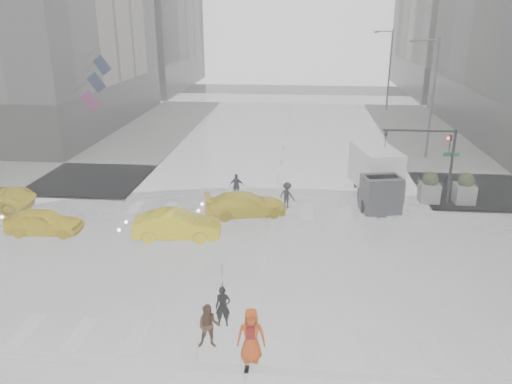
# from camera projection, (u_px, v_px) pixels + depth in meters

# --- Properties ---
(ground) EXTENTS (120.00, 120.00, 0.00)m
(ground) POSITION_uv_depth(u_px,v_px,m) (265.00, 262.00, 22.49)
(ground) COLOR black
(ground) RESTS_ON ground
(sidewalk_nw) EXTENTS (35.00, 35.00, 0.15)m
(sidewalk_nw) POSITION_uv_depth(u_px,v_px,m) (43.00, 150.00, 40.60)
(sidewalk_nw) COLOR slate
(sidewalk_nw) RESTS_ON ground
(road_markings) EXTENTS (18.00, 48.00, 0.01)m
(road_markings) POSITION_uv_depth(u_px,v_px,m) (265.00, 261.00, 22.49)
(road_markings) COLOR silver
(road_markings) RESTS_ON ground
(traffic_signal_pole) EXTENTS (4.45, 0.42, 4.50)m
(traffic_signal_pole) POSITION_uv_depth(u_px,v_px,m) (435.00, 152.00, 28.12)
(traffic_signal_pole) COLOR black
(traffic_signal_pole) RESTS_ON ground
(street_lamp_near) EXTENTS (2.15, 0.22, 9.00)m
(street_lamp_near) POSITION_uv_depth(u_px,v_px,m) (431.00, 95.00, 36.74)
(street_lamp_near) COLOR #59595B
(street_lamp_near) RESTS_ON ground
(street_lamp_far) EXTENTS (2.15, 0.22, 9.00)m
(street_lamp_far) POSITION_uv_depth(u_px,v_px,m) (389.00, 67.00, 55.50)
(street_lamp_far) COLOR #59595B
(street_lamp_far) RESTS_ON ground
(planter_west) EXTENTS (1.10, 1.10, 1.80)m
(planter_west) POSITION_uv_depth(u_px,v_px,m) (395.00, 187.00, 29.23)
(planter_west) COLOR slate
(planter_west) RESTS_ON ground
(planter_mid) EXTENTS (1.10, 1.10, 1.80)m
(planter_mid) POSITION_uv_depth(u_px,v_px,m) (429.00, 188.00, 29.05)
(planter_mid) COLOR slate
(planter_mid) RESTS_ON ground
(planter_east) EXTENTS (1.10, 1.10, 1.80)m
(planter_east) POSITION_uv_depth(u_px,v_px,m) (465.00, 189.00, 28.87)
(planter_east) COLOR slate
(planter_east) RESTS_ON ground
(flag_cluster) EXTENTS (2.87, 3.06, 4.69)m
(flag_cluster) POSITION_uv_depth(u_px,v_px,m) (93.00, 80.00, 39.27)
(flag_cluster) COLOR #59595B
(flag_cluster) RESTS_ON ground
(pedestrian_black) EXTENTS (1.08, 1.10, 2.43)m
(pedestrian_black) POSITION_uv_depth(u_px,v_px,m) (222.00, 284.00, 17.34)
(pedestrian_black) COLOR black
(pedestrian_black) RESTS_ON ground
(pedestrian_brown) EXTENTS (0.83, 0.68, 1.58)m
(pedestrian_brown) POSITION_uv_depth(u_px,v_px,m) (209.00, 326.00, 16.47)
(pedestrian_brown) COLOR #4A2C1A
(pedestrian_brown) RESTS_ON ground
(pedestrian_orange) EXTENTS (0.96, 0.67, 1.86)m
(pedestrian_orange) POSITION_uv_depth(u_px,v_px,m) (251.00, 335.00, 15.79)
(pedestrian_orange) COLOR #CD440E
(pedestrian_orange) RESTS_ON ground
(pedestrian_far_a) EXTENTS (0.94, 0.62, 1.54)m
(pedestrian_far_a) POSITION_uv_depth(u_px,v_px,m) (237.00, 186.00, 30.02)
(pedestrian_far_a) COLOR black
(pedestrian_far_a) RESTS_ON ground
(pedestrian_far_b) EXTENTS (1.13, 0.97, 1.53)m
(pedestrian_far_b) POSITION_uv_depth(u_px,v_px,m) (287.00, 195.00, 28.54)
(pedestrian_far_b) COLOR black
(pedestrian_far_b) RESTS_ON ground
(taxi_front) EXTENTS (3.86, 1.68, 1.30)m
(taxi_front) POSITION_uv_depth(u_px,v_px,m) (44.00, 222.00, 25.15)
(taxi_front) COLOR yellow
(taxi_front) RESTS_ON ground
(taxi_mid) EXTENTS (4.38, 1.84, 1.41)m
(taxi_mid) POSITION_uv_depth(u_px,v_px,m) (177.00, 225.00, 24.61)
(taxi_mid) COLOR yellow
(taxi_mid) RESTS_ON ground
(taxi_rear) EXTENTS (4.33, 2.88, 1.31)m
(taxi_rear) POSITION_uv_depth(u_px,v_px,m) (246.00, 204.00, 27.48)
(taxi_rear) COLOR yellow
(taxi_rear) RESTS_ON ground
(box_truck) EXTENTS (2.12, 5.65, 3.00)m
(box_truck) POSITION_uv_depth(u_px,v_px,m) (377.00, 174.00, 29.46)
(box_truck) COLOR white
(box_truck) RESTS_ON ground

